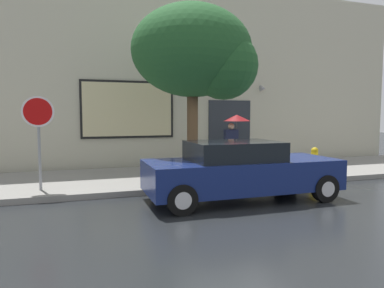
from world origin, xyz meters
TOP-DOWN VIEW (x-y plane):
  - ground_plane at (0.00, 0.00)m, footprint 60.00×60.00m
  - sidewalk at (0.00, 3.00)m, footprint 20.00×4.00m
  - building_facade at (-0.01, 5.50)m, footprint 20.00×0.67m
  - parked_car at (0.12, -0.10)m, footprint 4.57×1.85m
  - fire_hydrant at (3.74, 1.90)m, footprint 0.30×0.44m
  - pedestrian_with_umbrella at (1.62, 3.43)m, footprint 0.95×0.95m
  - street_tree at (-0.28, 1.77)m, footprint 3.41×2.90m
  - stop_sign at (-4.45, 1.79)m, footprint 0.76×0.10m

SIDE VIEW (x-z plane):
  - ground_plane at x=0.00m, z-range 0.00..0.00m
  - sidewalk at x=0.00m, z-range 0.00..0.15m
  - fire_hydrant at x=3.74m, z-range 0.14..0.97m
  - parked_car at x=0.12m, z-range 0.00..1.40m
  - pedestrian_with_umbrella at x=1.62m, z-range 0.69..2.57m
  - stop_sign at x=-4.45m, z-range 0.63..2.96m
  - building_facade at x=-0.01m, z-range -0.02..6.98m
  - street_tree at x=-0.28m, z-range 1.23..6.16m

